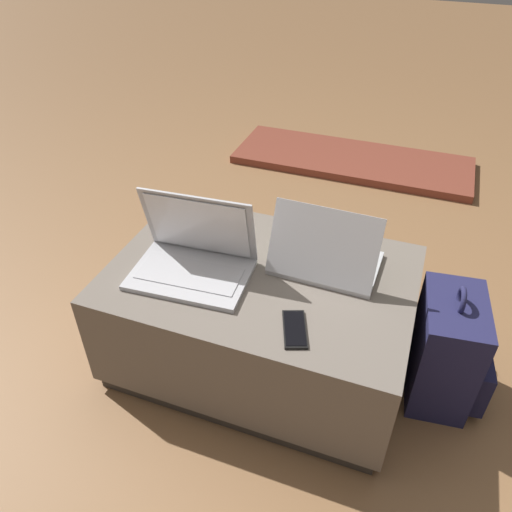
# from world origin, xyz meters

# --- Properties ---
(ground_plane) EXTENTS (14.00, 14.00, 0.00)m
(ground_plane) POSITION_xyz_m (0.00, 0.00, 0.00)
(ground_plane) COLOR olive
(ottoman) EXTENTS (0.96, 0.65, 0.40)m
(ottoman) POSITION_xyz_m (0.00, 0.00, 0.20)
(ottoman) COLOR #3D3832
(ottoman) RESTS_ON ground_plane
(laptop_near) EXTENTS (0.38, 0.27, 0.25)m
(laptop_near) POSITION_xyz_m (-0.20, -0.06, 0.45)
(laptop_near) COLOR #B7B7BC
(laptop_near) RESTS_ON ottoman
(laptop_far) EXTENTS (0.34, 0.24, 0.23)m
(laptop_far) POSITION_xyz_m (0.18, 0.09, 0.44)
(laptop_far) COLOR silver
(laptop_far) RESTS_ON ottoman
(cell_phone) EXTENTS (0.11, 0.16, 0.01)m
(cell_phone) POSITION_xyz_m (0.17, -0.20, 0.40)
(cell_phone) COLOR black
(cell_phone) RESTS_ON ottoman
(backpack) EXTENTS (0.26, 0.30, 0.45)m
(backpack) POSITION_xyz_m (0.61, 0.07, 0.19)
(backpack) COLOR #23234C
(backpack) RESTS_ON ground_plane
(fireplace_hearth) EXTENTS (1.40, 0.50, 0.04)m
(fireplace_hearth) POSITION_xyz_m (0.00, 1.64, 0.02)
(fireplace_hearth) COLOR brown
(fireplace_hearth) RESTS_ON ground_plane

